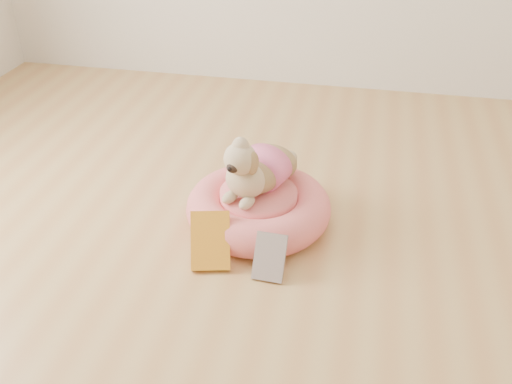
% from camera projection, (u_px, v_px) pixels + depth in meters
% --- Properties ---
extents(floor, '(4.50, 4.50, 0.00)m').
position_uv_depth(floor, '(211.00, 342.00, 1.81)').
color(floor, tan).
rests_on(floor, ground).
extents(pet_bed, '(0.59, 0.59, 0.15)m').
position_uv_depth(pet_bed, '(259.00, 207.00, 2.33)').
color(pet_bed, '#E36659').
rests_on(pet_bed, floor).
extents(dog, '(0.38, 0.46, 0.29)m').
position_uv_depth(dog, '(256.00, 158.00, 2.22)').
color(dog, brown).
rests_on(dog, pet_bed).
extents(book_yellow, '(0.18, 0.18, 0.19)m').
position_uv_depth(book_yellow, '(210.00, 241.00, 2.11)').
color(book_yellow, yellow).
rests_on(book_yellow, floor).
extents(book_white, '(0.12, 0.11, 0.16)m').
position_uv_depth(book_white, '(270.00, 257.00, 2.05)').
color(book_white, white).
rests_on(book_white, floor).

